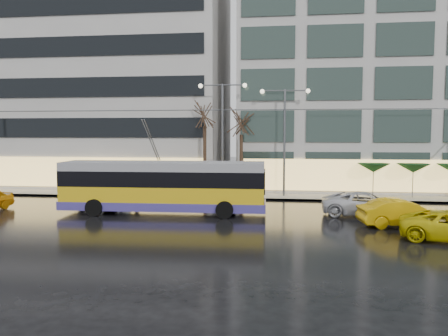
# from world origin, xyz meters

# --- Properties ---
(ground) EXTENTS (140.00, 140.00, 0.00)m
(ground) POSITION_xyz_m (0.00, 0.00, 0.00)
(ground) COLOR black
(ground) RESTS_ON ground
(sidewalk) EXTENTS (80.00, 10.00, 0.15)m
(sidewalk) POSITION_xyz_m (2.00, 14.00, 0.07)
(sidewalk) COLOR gray
(sidewalk) RESTS_ON ground
(kerb) EXTENTS (80.00, 0.10, 0.15)m
(kerb) POSITION_xyz_m (2.00, 9.05, 0.07)
(kerb) COLOR slate
(kerb) RESTS_ON ground
(building_left) EXTENTS (34.00, 14.00, 22.00)m
(building_left) POSITION_xyz_m (-16.00, 19.00, 11.15)
(building_left) COLOR #A6A39F
(building_left) RESTS_ON sidewalk
(building_right) EXTENTS (32.00, 14.00, 25.00)m
(building_right) POSITION_xyz_m (19.00, 19.00, 12.65)
(building_right) COLOR #A6A39F
(building_right) RESTS_ON sidewalk
(trolleybus) EXTENTS (13.13, 5.20, 6.06)m
(trolleybus) POSITION_xyz_m (-0.82, 2.73, 1.64)
(trolleybus) COLOR gold
(trolleybus) RESTS_ON ground
(catenary) EXTENTS (42.24, 5.12, 7.00)m
(catenary) POSITION_xyz_m (1.00, 7.94, 4.25)
(catenary) COLOR #595B60
(catenary) RESTS_ON ground
(bus_shelter) EXTENTS (4.20, 1.60, 2.51)m
(bus_shelter) POSITION_xyz_m (-8.38, 10.69, 1.96)
(bus_shelter) COLOR #595B60
(bus_shelter) RESTS_ON sidewalk
(street_lamp_near) EXTENTS (3.96, 0.36, 9.03)m
(street_lamp_near) POSITION_xyz_m (2.00, 10.80, 5.99)
(street_lamp_near) COLOR #595B60
(street_lamp_near) RESTS_ON sidewalk
(street_lamp_far) EXTENTS (3.96, 0.36, 8.53)m
(street_lamp_far) POSITION_xyz_m (7.00, 10.80, 5.71)
(street_lamp_far) COLOR #595B60
(street_lamp_far) RESTS_ON sidewalk
(tree_a) EXTENTS (3.20, 3.20, 8.40)m
(tree_a) POSITION_xyz_m (0.50, 11.00, 7.09)
(tree_a) COLOR black
(tree_a) RESTS_ON sidewalk
(tree_b) EXTENTS (3.20, 3.20, 7.70)m
(tree_b) POSITION_xyz_m (3.50, 11.20, 6.40)
(tree_b) COLOR black
(tree_b) RESTS_ON sidewalk
(parasol_a) EXTENTS (2.50, 2.50, 2.65)m
(parasol_a) POSITION_xyz_m (14.00, 11.00, 2.45)
(parasol_a) COLOR #595B60
(parasol_a) RESTS_ON sidewalk
(parasol_b) EXTENTS (2.50, 2.50, 2.65)m
(parasol_b) POSITION_xyz_m (17.00, 11.00, 2.45)
(parasol_b) COLOR #595B60
(parasol_b) RESTS_ON sidewalk
(taxi_b) EXTENTS (4.90, 2.28, 1.55)m
(taxi_b) POSITION_xyz_m (13.37, 0.45, 0.78)
(taxi_b) COLOR #DAA50B
(taxi_b) RESTS_ON ground
(sedan_silver) EXTENTS (5.66, 3.04, 1.51)m
(sedan_silver) POSITION_xyz_m (12.00, 3.49, 0.76)
(sedan_silver) COLOR silver
(sedan_silver) RESTS_ON ground
(pedestrian_a) EXTENTS (1.15, 1.17, 2.19)m
(pedestrian_a) POSITION_xyz_m (-6.42, 10.11, 1.63)
(pedestrian_a) COLOR black
(pedestrian_a) RESTS_ON sidewalk
(pedestrian_b) EXTENTS (1.05, 1.03, 1.70)m
(pedestrian_b) POSITION_xyz_m (-5.22, 10.29, 1.00)
(pedestrian_b) COLOR black
(pedestrian_b) RESTS_ON sidewalk
(pedestrian_c) EXTENTS (1.31, 1.18, 2.11)m
(pedestrian_c) POSITION_xyz_m (-9.65, 9.90, 1.27)
(pedestrian_c) COLOR black
(pedestrian_c) RESTS_ON sidewalk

